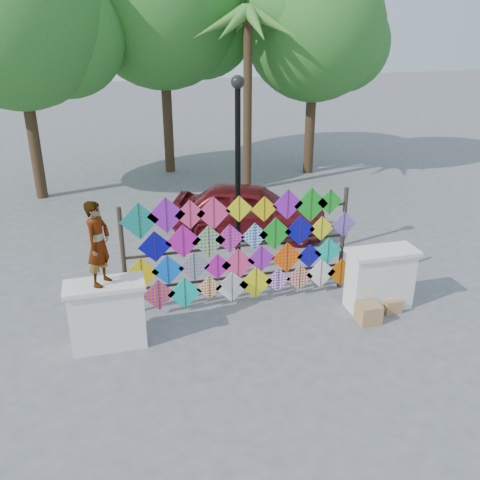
{
  "coord_description": "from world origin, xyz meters",
  "views": [
    {
      "loc": [
        -2.52,
        -8.77,
        5.66
      ],
      "look_at": [
        -0.03,
        0.6,
        1.47
      ],
      "focal_mm": 40.0,
      "sensor_mm": 36.0,
      "label": 1
    }
  ],
  "objects_px": {
    "lamppost": "(238,161)",
    "sedan": "(250,210)",
    "vendor_woman": "(98,244)",
    "kite_rack": "(241,249)"
  },
  "relations": [
    {
      "from": "kite_rack",
      "to": "vendor_woman",
      "type": "height_order",
      "value": "vendor_woman"
    },
    {
      "from": "kite_rack",
      "to": "sedan",
      "type": "height_order",
      "value": "kite_rack"
    },
    {
      "from": "vendor_woman",
      "to": "lamppost",
      "type": "xyz_separation_m",
      "value": [
        3.01,
        2.2,
        0.66
      ]
    },
    {
      "from": "vendor_woman",
      "to": "lamppost",
      "type": "height_order",
      "value": "lamppost"
    },
    {
      "from": "lamppost",
      "to": "sedan",
      "type": "bearing_deg",
      "value": 67.48
    },
    {
      "from": "kite_rack",
      "to": "vendor_woman",
      "type": "bearing_deg",
      "value": -161.44
    },
    {
      "from": "kite_rack",
      "to": "vendor_woman",
      "type": "xyz_separation_m",
      "value": [
        -2.75,
        -0.92,
        0.82
      ]
    },
    {
      "from": "sedan",
      "to": "lamppost",
      "type": "xyz_separation_m",
      "value": [
        -0.93,
        -2.24,
        1.99
      ]
    },
    {
      "from": "vendor_woman",
      "to": "sedan",
      "type": "relative_size",
      "value": 0.37
    },
    {
      "from": "sedan",
      "to": "lamppost",
      "type": "height_order",
      "value": "lamppost"
    }
  ]
}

